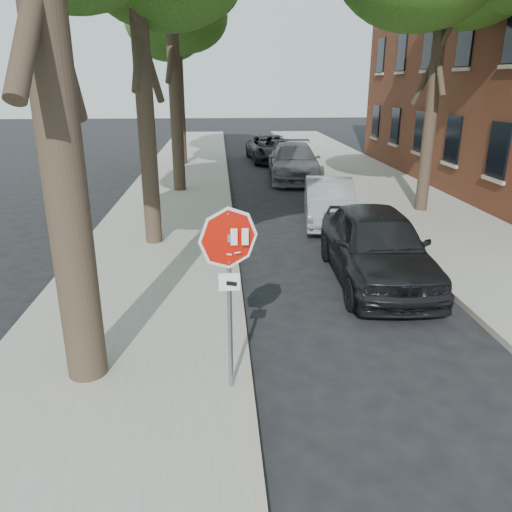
{
  "coord_description": "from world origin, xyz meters",
  "views": [
    {
      "loc": [
        -0.79,
        -6.08,
        4.17
      ],
      "look_at": [
        -0.35,
        0.02,
        2.05
      ],
      "focal_mm": 35.0,
      "sensor_mm": 36.0,
      "label": 1
    }
  ],
  "objects_px": {
    "stop_sign": "(229,265)",
    "car_c": "(294,162)",
    "tree_far": "(176,18)",
    "car_d": "(271,149)",
    "car_b": "(329,202)",
    "car_a": "(376,245)"
  },
  "relations": [
    {
      "from": "car_a",
      "to": "car_c",
      "type": "distance_m",
      "value": 12.45
    },
    {
      "from": "stop_sign",
      "to": "car_a",
      "type": "height_order",
      "value": "stop_sign"
    },
    {
      "from": "stop_sign",
      "to": "car_d",
      "type": "relative_size",
      "value": 0.51
    },
    {
      "from": "car_c",
      "to": "car_a",
      "type": "bearing_deg",
      "value": -86.12
    },
    {
      "from": "car_b",
      "to": "car_c",
      "type": "height_order",
      "value": "car_c"
    },
    {
      "from": "stop_sign",
      "to": "car_d",
      "type": "xyz_separation_m",
      "value": [
        2.84,
        22.19,
        -1.23
      ]
    },
    {
      "from": "car_a",
      "to": "car_b",
      "type": "distance_m",
      "value": 4.88
    },
    {
      "from": "car_b",
      "to": "car_c",
      "type": "bearing_deg",
      "value": 97.9
    },
    {
      "from": "stop_sign",
      "to": "car_c",
      "type": "bearing_deg",
      "value": 78.73
    },
    {
      "from": "tree_far",
      "to": "car_d",
      "type": "height_order",
      "value": "tree_far"
    },
    {
      "from": "stop_sign",
      "to": "tree_far",
      "type": "distance_m",
      "value": 21.88
    },
    {
      "from": "tree_far",
      "to": "stop_sign",
      "type": "bearing_deg",
      "value": -84.54
    },
    {
      "from": "car_b",
      "to": "car_c",
      "type": "distance_m",
      "value": 7.57
    },
    {
      "from": "tree_far",
      "to": "car_c",
      "type": "xyz_separation_m",
      "value": [
        5.32,
        -4.58,
        -6.41
      ]
    },
    {
      "from": "car_a",
      "to": "car_b",
      "type": "bearing_deg",
      "value": 92.18
    },
    {
      "from": "tree_far",
      "to": "car_c",
      "type": "distance_m",
      "value": 9.51
    },
    {
      "from": "tree_far",
      "to": "car_b",
      "type": "distance_m",
      "value": 14.78
    },
    {
      "from": "car_b",
      "to": "car_c",
      "type": "relative_size",
      "value": 0.75
    },
    {
      "from": "tree_far",
      "to": "car_c",
      "type": "height_order",
      "value": "tree_far"
    },
    {
      "from": "car_b",
      "to": "car_d",
      "type": "height_order",
      "value": "car_d"
    },
    {
      "from": "stop_sign",
      "to": "car_d",
      "type": "height_order",
      "value": "stop_sign"
    },
    {
      "from": "car_a",
      "to": "car_c",
      "type": "xyz_separation_m",
      "value": [
        0.0,
        12.45,
        -0.02
      ]
    }
  ]
}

